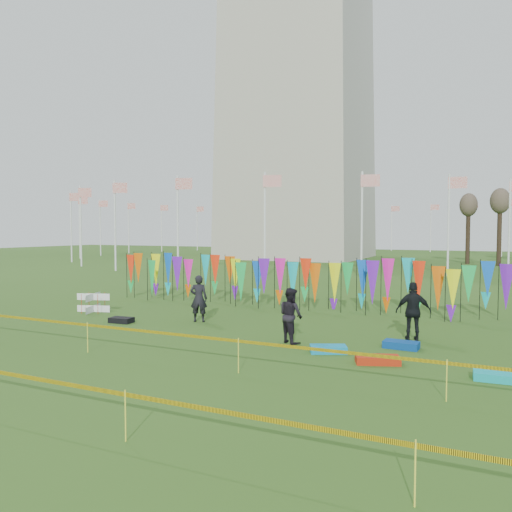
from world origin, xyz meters
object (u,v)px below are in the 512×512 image
at_px(person_mid, 291,315).
at_px(kite_bag_turquoise, 328,349).
at_px(kite_bag_blue, 401,345).
at_px(kite_bag_red, 378,360).
at_px(box_kite, 93,303).
at_px(kite_bag_black, 121,320).
at_px(kite_bag_teal, 497,377).
at_px(person_right, 413,311).
at_px(person_left, 199,298).

height_order(person_mid, kite_bag_turquoise, person_mid).
height_order(kite_bag_blue, kite_bag_red, kite_bag_blue).
bearing_deg(box_kite, kite_bag_black, -27.31).
xyz_separation_m(box_kite, person_mid, (10.03, -1.87, 0.47)).
xyz_separation_m(kite_bag_blue, kite_bag_black, (-10.60, -0.29, -0.01)).
bearing_deg(person_mid, kite_bag_teal, -162.17).
height_order(person_mid, kite_bag_black, person_mid).
height_order(person_mid, person_right, person_right).
distance_m(kite_bag_blue, kite_bag_black, 10.60).
bearing_deg(kite_bag_blue, kite_bag_black, -178.43).
bearing_deg(kite_bag_black, box_kite, 152.69).
bearing_deg(person_left, kite_bag_teal, 140.15).
height_order(person_right, kite_bag_turquoise, person_right).
distance_m(box_kite, kite_bag_teal, 16.36).
bearing_deg(person_mid, person_right, -116.17).
bearing_deg(kite_bag_teal, kite_bag_red, 172.99).
bearing_deg(kite_bag_blue, kite_bag_red, -98.25).
relative_size(person_left, person_mid, 1.04).
relative_size(person_left, person_right, 0.96).
bearing_deg(kite_bag_red, kite_bag_turquoise, 158.99).
bearing_deg(kite_bag_black, kite_bag_blue, 1.57).
height_order(kite_bag_red, kite_bag_black, kite_bag_red).
bearing_deg(kite_bag_teal, kite_bag_black, 170.82).
relative_size(person_right, kite_bag_blue, 1.85).
height_order(kite_bag_black, kite_bag_teal, kite_bag_black).
relative_size(kite_bag_red, kite_bag_black, 1.30).
bearing_deg(person_mid, box_kite, 23.11).
distance_m(kite_bag_turquoise, kite_bag_red, 1.68).
relative_size(person_left, kite_bag_blue, 1.78).
distance_m(person_left, person_mid, 4.99).
xyz_separation_m(person_mid, kite_bag_teal, (5.94, -1.69, -0.79)).
xyz_separation_m(person_right, kite_bag_red, (-0.47, -3.37, -0.85)).
bearing_deg(kite_bag_black, person_left, 28.61).
distance_m(person_right, kite_bag_turquoise, 3.54).
xyz_separation_m(person_mid, kite_bag_black, (-7.26, 0.45, -0.79)).
distance_m(kite_bag_turquoise, kite_bag_black, 8.81).
height_order(person_right, kite_bag_red, person_right).
xyz_separation_m(person_mid, kite_bag_red, (3.03, -1.33, -0.78)).
xyz_separation_m(kite_bag_turquoise, kite_bag_red, (1.56, -0.60, 0.00)).
distance_m(kite_bag_blue, kite_bag_teal, 3.56).
bearing_deg(person_right, box_kite, -13.89).
relative_size(kite_bag_red, kite_bag_teal, 1.13).
bearing_deg(person_left, box_kite, -20.94).
distance_m(person_mid, kite_bag_turquoise, 1.82).
height_order(box_kite, kite_bag_blue, box_kite).
bearing_deg(kite_bag_turquoise, kite_bag_black, 172.33).
bearing_deg(box_kite, kite_bag_teal, -12.57).
bearing_deg(kite_bag_black, kite_bag_turquoise, -7.67).
height_order(kite_bag_blue, kite_bag_black, kite_bag_blue).
bearing_deg(person_right, person_left, -13.55).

